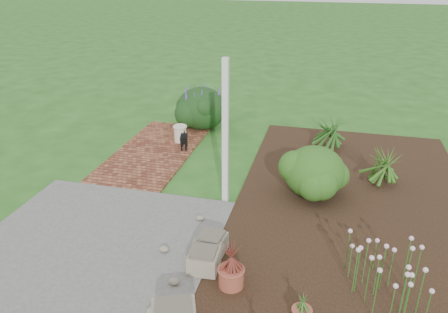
# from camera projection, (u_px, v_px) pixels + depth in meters

# --- Properties ---
(ground) EXTENTS (80.00, 80.00, 0.00)m
(ground) POSITION_uv_depth(u_px,v_px,m) (207.00, 201.00, 7.64)
(ground) COLOR #27571B
(ground) RESTS_ON ground
(concrete_patio) EXTENTS (3.50, 3.50, 0.04)m
(concrete_patio) POSITION_uv_depth(u_px,v_px,m) (92.00, 248.00, 6.36)
(concrete_patio) COLOR #5A5A57
(concrete_patio) RESTS_ON ground
(brick_path) EXTENTS (1.60, 3.50, 0.04)m
(brick_path) POSITION_uv_depth(u_px,v_px,m) (155.00, 151.00, 9.56)
(brick_path) COLOR #5C2C1D
(brick_path) RESTS_ON ground
(garden_bed) EXTENTS (4.00, 7.00, 0.03)m
(garden_bed) POSITION_uv_depth(u_px,v_px,m) (355.00, 204.00, 7.52)
(garden_bed) COLOR black
(garden_bed) RESTS_ON ground
(veranda_post) EXTENTS (0.10, 0.10, 2.50)m
(veranda_post) POSITION_uv_depth(u_px,v_px,m) (225.00, 134.00, 7.15)
(veranda_post) COLOR white
(veranda_post) RESTS_ON ground
(stone_trough_mid) EXTENTS (0.41, 0.41, 0.26)m
(stone_trough_mid) POSITION_uv_depth(u_px,v_px,m) (204.00, 261.00, 5.85)
(stone_trough_mid) COLOR gray
(stone_trough_mid) RESTS_ON concrete_patio
(stone_trough_far) EXTENTS (0.43, 0.43, 0.26)m
(stone_trough_far) POSITION_uv_depth(u_px,v_px,m) (211.00, 244.00, 6.19)
(stone_trough_far) COLOR #766D59
(stone_trough_far) RESTS_ON concrete_patio
(black_dog) EXTENTS (0.23, 0.47, 0.41)m
(black_dog) POSITION_uv_depth(u_px,v_px,m) (184.00, 139.00, 9.52)
(black_dog) COLOR black
(black_dog) RESTS_ON brick_path
(cream_ceramic_urn) EXTENTS (0.31, 0.31, 0.37)m
(cream_ceramic_urn) POSITION_uv_depth(u_px,v_px,m) (180.00, 134.00, 9.96)
(cream_ceramic_urn) COLOR beige
(cream_ceramic_urn) RESTS_ON brick_path
(evergreen_shrub) EXTENTS (1.17, 1.17, 0.92)m
(evergreen_shrub) POSITION_uv_depth(u_px,v_px,m) (314.00, 171.00, 7.63)
(evergreen_shrub) COLOR #1C3F13
(evergreen_shrub) RESTS_ON garden_bed
(agapanthus_clump_back) EXTENTS (1.10, 1.10, 0.85)m
(agapanthus_clump_back) POSITION_uv_depth(u_px,v_px,m) (384.00, 162.00, 8.02)
(agapanthus_clump_back) COLOR #143E13
(agapanthus_clump_back) RESTS_ON garden_bed
(agapanthus_clump_front) EXTENTS (1.19, 1.19, 0.92)m
(agapanthus_clump_front) POSITION_uv_depth(u_px,v_px,m) (329.00, 129.00, 9.49)
(agapanthus_clump_front) COLOR #15360F
(agapanthus_clump_front) RESTS_ON garden_bed
(pink_flower_patch) EXTENTS (1.30, 1.30, 0.71)m
(pink_flower_patch) POSITION_uv_depth(u_px,v_px,m) (389.00, 270.00, 5.35)
(pink_flower_patch) COLOR #113D0F
(pink_flower_patch) RESTS_ON garden_bed
(terracotta_pot_bronze) EXTENTS (0.39, 0.39, 0.26)m
(terracotta_pot_bronze) POSITION_uv_depth(u_px,v_px,m) (231.00, 277.00, 5.57)
(terracotta_pot_bronze) COLOR #A04A36
(terracotta_pot_bronze) RESTS_ON garden_bed
(purple_flowering_bush) EXTENTS (1.55, 1.55, 1.05)m
(purple_flowering_bush) POSITION_uv_depth(u_px,v_px,m) (201.00, 107.00, 10.77)
(purple_flowering_bush) COLOR black
(purple_flowering_bush) RESTS_ON ground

